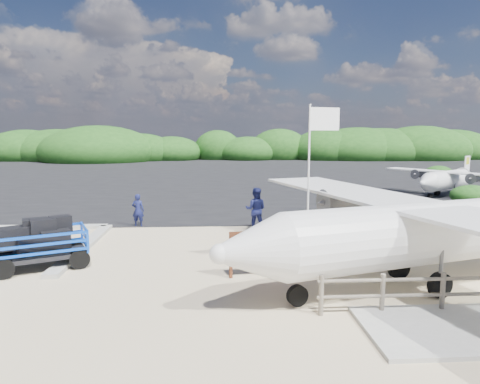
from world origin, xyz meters
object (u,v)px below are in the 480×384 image
object	(u,v)px
flagpole	(306,272)
aircraft_large	(384,186)
baggage_cart	(42,268)
crew_b	(256,210)
aircraft_small	(85,173)
crew_a	(138,210)
signboard	(256,276)

from	to	relation	value
flagpole	aircraft_large	world-z (taller)	flagpole
flagpole	baggage_cart	bearing A→B (deg)	174.05
crew_b	aircraft_small	bearing A→B (deg)	-48.78
flagpole	aircraft_large	xyz separation A→B (m)	(11.21, 21.57, 0.00)
baggage_cart	aircraft_small	xyz separation A→B (m)	(-8.65, 34.21, 0.00)
crew_a	baggage_cart	bearing A→B (deg)	79.15
baggage_cart	crew_a	size ratio (longest dim) A/B	1.95
aircraft_large	baggage_cart	bearing A→B (deg)	29.92
baggage_cart	flagpole	distance (m)	8.53
crew_b	baggage_cart	bearing A→B (deg)	45.73
aircraft_large	aircraft_small	world-z (taller)	aircraft_large
baggage_cart	aircraft_small	distance (m)	35.29
flagpole	crew_b	world-z (taller)	flagpole
baggage_cart	crew_a	bearing A→B (deg)	47.58
flagpole	signboard	bearing A→B (deg)	-169.49
crew_a	crew_b	distance (m)	5.55
crew_b	aircraft_large	distance (m)	20.04
signboard	aircraft_large	distance (m)	25.36
flagpole	aircraft_small	world-z (taller)	flagpole
flagpole	signboard	distance (m)	1.66
crew_a	aircraft_small	size ratio (longest dim) A/B	0.22
aircraft_small	signboard	bearing A→B (deg)	79.53
aircraft_large	aircraft_small	distance (m)	31.40
flagpole	signboard	xyz separation A→B (m)	(-1.63, -0.30, 0.00)
aircraft_large	aircraft_small	bearing A→B (deg)	-42.01
baggage_cart	signboard	world-z (taller)	baggage_cart
aircraft_small	crew_b	bearing A→B (deg)	84.60
baggage_cart	signboard	size ratio (longest dim) A/B	1.71
crew_b	aircraft_large	world-z (taller)	aircraft_large
signboard	crew_b	world-z (taller)	crew_b
signboard	crew_b	xyz separation A→B (m)	(0.58, 6.05, 0.98)
flagpole	aircraft_small	size ratio (longest dim) A/B	0.72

